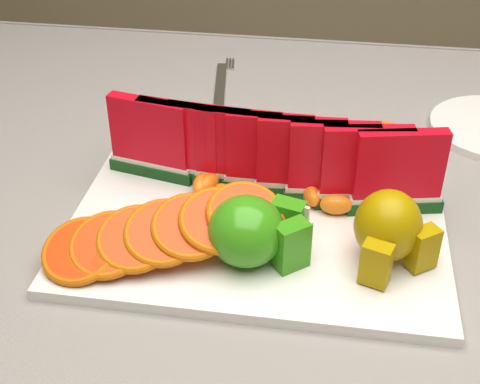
{
  "coord_description": "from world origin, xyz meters",
  "views": [
    {
      "loc": [
        0.02,
        -0.61,
        1.2
      ],
      "look_at": [
        -0.07,
        -0.05,
        0.81
      ],
      "focal_mm": 50.0,
      "sensor_mm": 36.0,
      "label": 1
    }
  ],
  "objects_px": {
    "platter": "(258,221)",
    "pear_cluster": "(389,229)",
    "apple_cluster": "(254,232)",
    "fork": "(221,85)"
  },
  "relations": [
    {
      "from": "apple_cluster",
      "to": "fork",
      "type": "distance_m",
      "value": 0.42
    },
    {
      "from": "platter",
      "to": "pear_cluster",
      "type": "distance_m",
      "value": 0.15
    },
    {
      "from": "platter",
      "to": "pear_cluster",
      "type": "bearing_deg",
      "value": -21.12
    },
    {
      "from": "apple_cluster",
      "to": "platter",
      "type": "bearing_deg",
      "value": 93.52
    },
    {
      "from": "pear_cluster",
      "to": "fork",
      "type": "height_order",
      "value": "pear_cluster"
    },
    {
      "from": "platter",
      "to": "apple_cluster",
      "type": "height_order",
      "value": "apple_cluster"
    },
    {
      "from": "apple_cluster",
      "to": "fork",
      "type": "height_order",
      "value": "apple_cluster"
    },
    {
      "from": "platter",
      "to": "pear_cluster",
      "type": "height_order",
      "value": "pear_cluster"
    },
    {
      "from": "apple_cluster",
      "to": "pear_cluster",
      "type": "bearing_deg",
      "value": 7.37
    },
    {
      "from": "platter",
      "to": "pear_cluster",
      "type": "xyz_separation_m",
      "value": [
        0.13,
        -0.05,
        0.04
      ]
    }
  ]
}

